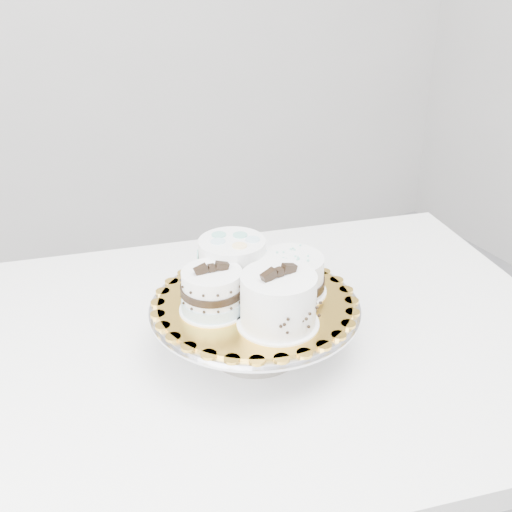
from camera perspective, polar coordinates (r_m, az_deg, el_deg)
name	(u,v)px	position (r m, az deg, el deg)	size (l,w,h in m)	color
table	(226,379)	(1.14, -2.70, -10.88)	(1.34, 1.03, 0.75)	white
cake_stand	(255,318)	(1.04, -0.09, -5.56)	(0.34, 0.34, 0.09)	gray
cake_board	(255,302)	(1.02, -0.09, -4.11)	(0.31, 0.31, 0.00)	gold
cake_swirl	(278,301)	(0.94, 2.00, -4.05)	(0.13, 0.13, 0.10)	white
cake_banded	(212,292)	(0.98, -3.90, -3.24)	(0.10, 0.10, 0.08)	white
cake_dots	(232,262)	(1.05, -2.12, -0.53)	(0.13, 0.13, 0.08)	white
cake_ribbon	(291,276)	(1.03, 3.12, -1.74)	(0.13, 0.13, 0.06)	white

